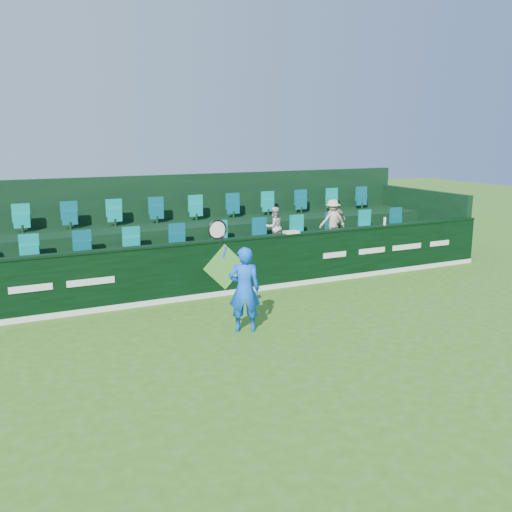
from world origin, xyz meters
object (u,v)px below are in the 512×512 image
tennis_player (244,289)px  towel (291,232)px  spectator_right (332,220)px  spectator_middle (335,220)px  drinks_bottle (385,221)px  spectator_left (274,227)px

tennis_player → towel: bearing=45.6°
tennis_player → spectator_right: bearing=39.4°
spectator_right → spectator_middle: bearing=-171.5°
spectator_right → drinks_bottle: (0.94, -1.12, 0.07)m
spectator_middle → towel: (-2.05, -1.12, -0.02)m
towel → drinks_bottle: drinks_bottle is taller
spectator_left → towel: spectator_left is taller
spectator_right → drinks_bottle: spectator_right is taller
tennis_player → spectator_middle: size_ratio=1.94×
spectator_left → spectator_right: size_ratio=0.91×
tennis_player → drinks_bottle: size_ratio=10.66×
spectator_left → towel: bearing=80.5°
spectator_right → towel: (-1.97, -1.12, -0.01)m
spectator_left → towel: 1.13m
drinks_bottle → spectator_right: bearing=130.1°
spectator_right → towel: bearing=38.1°
spectator_right → towel: spectator_right is taller
spectator_middle → spectator_right: bearing=-2.2°
spectator_left → spectator_middle: size_ratio=0.90×
spectator_left → spectator_middle: 1.94m
spectator_right → drinks_bottle: bearing=138.7°
tennis_player → towel: (2.50, 2.55, 0.52)m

